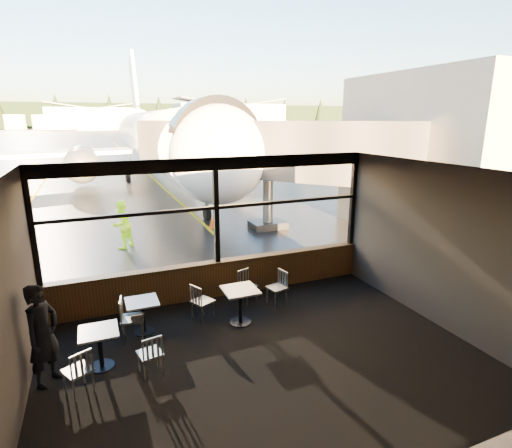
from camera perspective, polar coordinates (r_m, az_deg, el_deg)
ground_plane at (r=129.16m, az=-21.52°, el=11.87°), size 520.00×520.00×0.00m
carpet_floor at (r=7.93m, az=1.31°, el=-18.58°), size 8.00×6.00×0.01m
ceiling at (r=6.68m, az=1.49°, el=7.28°), size 8.00×6.00×0.04m
wall_left at (r=6.74m, az=-32.19°, el=-10.53°), size 0.04×6.00×3.50m
wall_right at (r=9.38m, az=24.42°, el=-2.80°), size 0.04×6.00×3.50m
wall_back at (r=4.83m, az=16.60°, el=-18.76°), size 8.00×0.04×3.50m
window_sill at (r=10.23m, az=-5.45°, el=-7.82°), size 8.00×0.28×0.90m
window_header at (r=9.50m, az=-5.88°, el=8.55°), size 8.00×0.18×0.30m
mullion_left at (r=9.41m, az=-29.41°, el=-0.50°), size 0.12×0.12×2.60m
mullion_centre at (r=9.69m, az=-5.70°, el=1.77°), size 0.12×0.12×2.60m
mullion_right at (r=11.43m, az=13.66°, el=3.42°), size 0.12×0.12×2.60m
window_transom at (r=9.67m, az=-5.72°, el=2.35°), size 8.00×0.10×0.08m
airliner at (r=29.38m, az=-13.79°, el=16.68°), size 30.43×36.44×11.08m
jet_bridge at (r=15.99m, az=1.04°, el=7.18°), size 8.44×10.32×4.50m
cafe_table_near at (r=8.92m, az=-2.25°, el=-11.65°), size 0.73×0.73×0.80m
cafe_table_mid at (r=8.90m, az=-15.84°, el=-12.62°), size 0.65×0.65×0.72m
cafe_table_left at (r=8.02m, az=-21.35°, el=-16.28°), size 0.67×0.67×0.74m
chair_near_e at (r=9.74m, az=2.97°, el=-9.12°), size 0.55×0.55×0.85m
chair_near_w at (r=9.11m, az=-7.63°, el=-10.94°), size 0.64×0.64×0.87m
chair_near_n at (r=9.88m, az=-1.20°, el=-8.90°), size 0.56×0.56×0.80m
chair_mid_s at (r=7.55m, az=-14.92°, el=-17.47°), size 0.52×0.52×0.81m
chair_mid_w at (r=8.64m, az=-17.23°, el=-12.82°), size 0.58×0.58×0.93m
chair_left_s at (r=7.47m, az=-24.13°, el=-18.60°), size 0.61×0.61×0.84m
passenger at (r=7.73m, az=-28.15°, el=-13.85°), size 0.73×0.78×1.79m
ground_crew at (r=14.52m, az=-18.66°, el=-0.09°), size 1.03×1.02×1.67m
cone_nose at (r=16.56m, az=-6.21°, el=0.24°), size 0.34×0.34×0.47m
terminal_annex at (r=17.20m, az=25.61°, el=8.80°), size 5.00×7.00×6.00m
hangar_mid at (r=194.08m, az=-22.13°, el=13.95°), size 38.00×15.00×10.00m
hangar_right at (r=197.29m, az=-3.85°, el=15.25°), size 50.00×20.00×12.00m
fuel_tank_a at (r=193.01m, az=-31.17°, el=12.34°), size 8.00×8.00×6.00m
fuel_tank_b at (r=191.85m, az=-28.17°, el=12.71°), size 8.00×8.00×6.00m
fuel_tank_c at (r=191.21m, az=-25.12°, el=13.05°), size 8.00×8.00×6.00m
treeline at (r=219.08m, az=-22.25°, el=14.18°), size 360.00×3.00×12.00m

